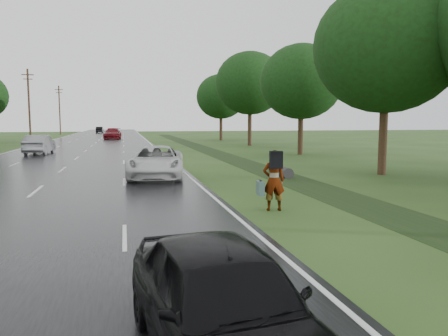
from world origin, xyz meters
TOP-DOWN VIEW (x-y plane):
  - road at (0.00, 45.00)m, footprint 14.00×180.00m
  - edge_stripe_east at (6.75, 45.00)m, footprint 0.12×180.00m
  - edge_stripe_west at (-6.75, 45.00)m, footprint 0.12×180.00m
  - center_line at (0.00, 45.00)m, footprint 0.12×180.00m
  - drainage_ditch at (11.50, 18.71)m, footprint 2.20×120.00m
  - utility_pole_far at (-9.20, 55.00)m, footprint 1.60×0.26m
  - utility_pole_distant at (-9.20, 85.00)m, footprint 1.60×0.26m
  - tree_east_b at (17.00, 10.00)m, footprint 7.60×7.60m
  - tree_east_c at (18.20, 24.00)m, footprint 7.00×7.00m
  - tree_east_d at (17.80, 38.00)m, footprint 8.00×8.00m
  - tree_east_f at (17.50, 52.00)m, footprint 7.20×7.20m
  - pedestrian at (8.17, 2.38)m, footprint 0.91×0.86m
  - white_pickup at (5.11, 11.26)m, footprint 3.34×5.99m
  - dark_sedan at (4.62, -6.00)m, footprint 2.25×4.49m
  - silver_sedan at (-3.55, 29.29)m, footprint 1.97×5.03m
  - far_car_red at (1.86, 59.54)m, footprint 2.85×6.03m
  - far_car_dark at (-1.99, 97.13)m, footprint 1.64×4.34m

SIDE VIEW (x-z plane):
  - road at x=0.00m, z-range 0.00..0.04m
  - drainage_ditch at x=11.50m, z-range -0.24..0.32m
  - edge_stripe_east at x=6.75m, z-range 0.04..0.05m
  - edge_stripe_west at x=-6.75m, z-range 0.04..0.05m
  - center_line at x=0.00m, z-range 0.04..0.05m
  - far_car_dark at x=-1.99m, z-range 0.04..1.46m
  - dark_sedan at x=4.62m, z-range 0.04..1.51m
  - white_pickup at x=5.11m, z-range 0.04..1.62m
  - silver_sedan at x=-3.55m, z-range 0.04..1.67m
  - far_car_red at x=1.86m, z-range 0.04..1.74m
  - pedestrian at x=8.17m, z-range 0.03..1.99m
  - utility_pole_far at x=-9.20m, z-range 0.20..10.20m
  - utility_pole_distant at x=-9.20m, z-range 0.20..10.20m
  - tree_east_c at x=18.20m, z-range 1.49..10.78m
  - tree_east_f at x=17.50m, z-range 1.56..11.18m
  - tree_east_b at x=17.00m, z-range 1.63..11.74m
  - tree_east_d at x=17.80m, z-range 1.77..12.53m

